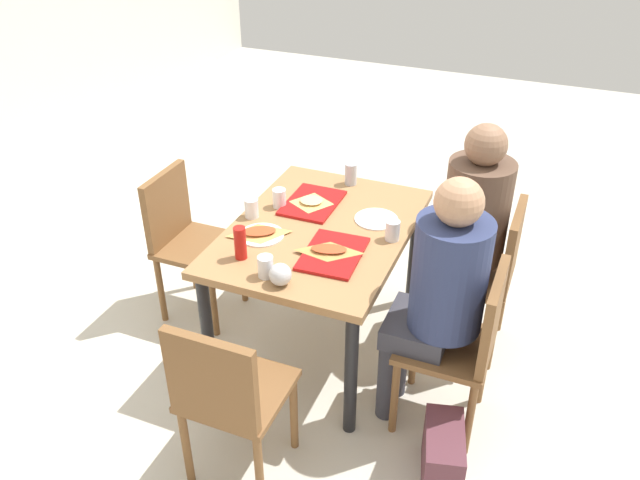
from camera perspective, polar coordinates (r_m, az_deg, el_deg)
ground_plane at (r=3.66m, az=0.00°, el=-8.84°), size 10.00×10.00×0.02m
main_table at (r=3.27m, az=0.00°, el=-0.28°), size 1.19×0.85×0.73m
chair_near_left at (r=2.95m, az=12.61°, el=-8.48°), size 0.40×0.40×0.86m
chair_near_right at (r=3.43m, az=14.56°, el=-2.41°), size 0.40×0.40×0.86m
chair_far_side at (r=3.68m, az=-11.76°, el=0.53°), size 0.40×0.40×0.86m
chair_left_end at (r=2.67m, az=-8.15°, el=-13.15°), size 0.40×0.40×0.86m
person_in_red at (r=2.82m, az=10.41°, el=-4.05°), size 0.32×0.42×1.27m
person_in_brown_jacket at (r=3.31m, az=12.76°, el=1.60°), size 0.32×0.42×1.27m
tray_red_near at (r=3.01m, az=1.14°, el=-1.21°), size 0.37×0.28×0.02m
tray_red_far at (r=3.43m, az=-0.67°, el=3.27°), size 0.36×0.26×0.02m
paper_plate_center at (r=3.17m, az=-5.14°, el=0.44°), size 0.22×0.22×0.01m
paper_plate_near_edge at (r=3.30m, az=4.94°, el=1.83°), size 0.22×0.22×0.01m
pizza_slice_a at (r=3.01m, az=0.78°, el=-0.88°), size 0.18×0.26×0.02m
pizza_slice_b at (r=3.41m, az=-0.76°, el=3.40°), size 0.20×0.21×0.02m
pizza_slice_c at (r=3.17m, az=-5.34°, el=0.69°), size 0.24×0.27×0.02m
plastic_cup_a at (r=3.31m, az=-6.01°, el=2.80°), size 0.07×0.07×0.10m
plastic_cup_b at (r=3.12m, az=6.36°, el=0.84°), size 0.07×0.07×0.10m
plastic_cup_c at (r=2.86m, az=-4.79°, el=-2.33°), size 0.07×0.07×0.10m
plastic_cup_d at (r=3.39m, az=-3.58°, el=3.68°), size 0.07×0.07×0.10m
soda_can at (r=3.62m, az=2.72°, el=5.79°), size 0.07×0.07×0.12m
condiment_bottle at (r=2.98m, az=-6.99°, el=-0.25°), size 0.06×0.06×0.16m
foil_bundle at (r=2.80m, az=-3.49°, el=-3.03°), size 0.10×0.10×0.10m
handbag at (r=2.96m, az=10.67°, el=-18.08°), size 0.35×0.23×0.28m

